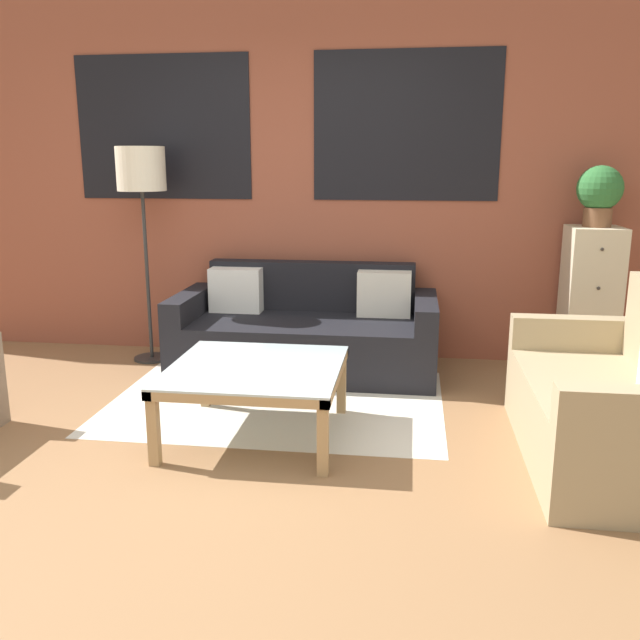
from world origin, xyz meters
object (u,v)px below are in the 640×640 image
object	(u,v)px
coffee_table	(256,376)
floor_lamp	(141,178)
potted_plant	(600,192)
settee_vintage	(616,405)
couch_dark	(306,334)
drawer_cabinet	(589,301)

from	to	relation	value
coffee_table	floor_lamp	distance (m)	2.12
potted_plant	settee_vintage	bearing A→B (deg)	-98.07
couch_dark	coffee_table	bearing A→B (deg)	-93.54
settee_vintage	floor_lamp	size ratio (longest dim) A/B	0.90
couch_dark	coffee_table	xyz separation A→B (m)	(-0.08, -1.31, 0.09)
drawer_cabinet	potted_plant	distance (m)	0.79
coffee_table	floor_lamp	world-z (taller)	floor_lamp
settee_vintage	drawer_cabinet	bearing A→B (deg)	81.93
couch_dark	settee_vintage	distance (m)	2.30
settee_vintage	coffee_table	xyz separation A→B (m)	(-1.93, 0.07, 0.05)
coffee_table	potted_plant	bearing A→B (deg)	35.14
coffee_table	floor_lamp	xyz separation A→B (m)	(-1.18, 1.40, 1.06)
settee_vintage	couch_dark	bearing A→B (deg)	143.33
settee_vintage	coffee_table	world-z (taller)	settee_vintage
settee_vintage	drawer_cabinet	distance (m)	1.62
floor_lamp	potted_plant	bearing A→B (deg)	1.93
settee_vintage	potted_plant	distance (m)	1.90
coffee_table	couch_dark	bearing A→B (deg)	86.46
coffee_table	drawer_cabinet	bearing A→B (deg)	35.14
settee_vintage	floor_lamp	xyz separation A→B (m)	(-3.11, 1.47, 1.11)
couch_dark	floor_lamp	size ratio (longest dim) A/B	1.17
floor_lamp	settee_vintage	bearing A→B (deg)	-25.30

